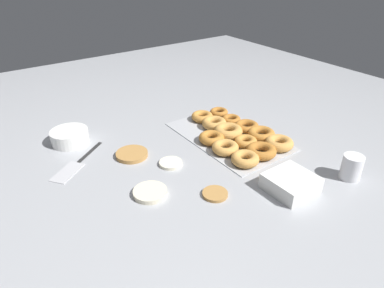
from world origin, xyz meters
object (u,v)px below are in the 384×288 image
at_px(container_stack, 291,183).
at_px(pancake_3, 171,163).
at_px(spatula, 73,167).
at_px(pancake_0, 132,154).
at_px(paper_cup, 352,167).
at_px(pancake_1, 215,194).
at_px(batter_bowl, 70,137).
at_px(pancake_2, 150,192).
at_px(donut_tray, 236,135).

bearing_deg(container_stack, pancake_3, 34.18).
distance_m(pancake_3, spatula, 0.35).
xyz_separation_m(pancake_0, paper_cup, (-0.55, -0.54, 0.04)).
xyz_separation_m(pancake_3, paper_cup, (-0.42, -0.45, 0.04)).
xyz_separation_m(pancake_0, spatula, (0.05, 0.21, -0.01)).
distance_m(pancake_1, container_stack, 0.25).
bearing_deg(batter_bowl, paper_cup, -138.79).
distance_m(pancake_2, donut_tray, 0.48).
bearing_deg(batter_bowl, pancake_2, -168.65).
bearing_deg(paper_cup, spatula, 51.03).
xyz_separation_m(pancake_0, donut_tray, (-0.13, -0.40, 0.01)).
distance_m(pancake_2, container_stack, 0.45).
height_order(pancake_0, donut_tray, donut_tray).
xyz_separation_m(pancake_3, donut_tray, (0.00, -0.32, 0.01)).
xyz_separation_m(pancake_1, spatula, (0.41, 0.31, -0.00)).
bearing_deg(container_stack, paper_cup, -108.71).
bearing_deg(paper_cup, container_stack, 71.29).
relative_size(paper_cup, spatula, 0.35).
relative_size(pancake_3, container_stack, 0.57).
xyz_separation_m(pancake_2, container_stack, (-0.24, -0.38, 0.02)).
bearing_deg(batter_bowl, pancake_1, -156.51).
distance_m(pancake_0, pancake_3, 0.16).
bearing_deg(paper_cup, batter_bowl, 41.21).
bearing_deg(container_stack, pancake_0, 33.91).
relative_size(pancake_3, batter_bowl, 0.56).
relative_size(pancake_3, spatula, 0.34).
bearing_deg(batter_bowl, spatula, 163.67).
distance_m(pancake_1, batter_bowl, 0.65).
xyz_separation_m(pancake_0, batter_bowl, (0.24, 0.15, 0.02)).
relative_size(pancake_0, paper_cup, 1.39).
distance_m(pancake_1, donut_tray, 0.38).
height_order(pancake_1, spatula, pancake_1).
xyz_separation_m(pancake_2, spatula, (0.29, 0.15, -0.01)).
relative_size(pancake_2, batter_bowl, 0.74).
bearing_deg(donut_tray, batter_bowl, 56.79).
xyz_separation_m(donut_tray, spatula, (0.18, 0.61, -0.02)).
relative_size(batter_bowl, paper_cup, 1.72).
height_order(donut_tray, container_stack, container_stack).
relative_size(pancake_0, pancake_1, 1.47).
distance_m(pancake_3, paper_cup, 0.62).
height_order(pancake_2, batter_bowl, batter_bowl).
bearing_deg(pancake_0, pancake_1, -163.56).
height_order(pancake_0, pancake_3, pancake_0).
height_order(pancake_0, spatula, pancake_0).
height_order(pancake_1, container_stack, container_stack).
relative_size(pancake_1, pancake_2, 0.75).
distance_m(pancake_2, spatula, 0.33).
height_order(pancake_1, donut_tray, donut_tray).
xyz_separation_m(paper_cup, spatula, (0.60, 0.75, -0.04)).
xyz_separation_m(container_stack, spatula, (0.53, 0.53, -0.02)).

